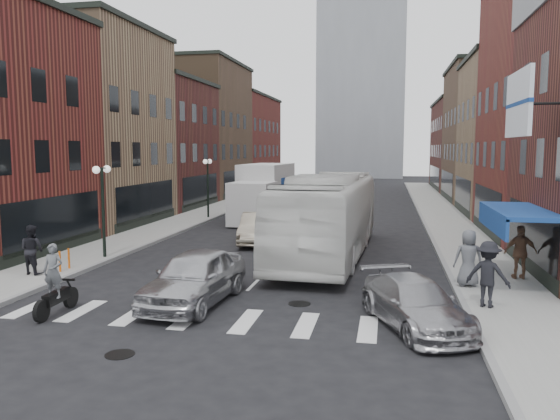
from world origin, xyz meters
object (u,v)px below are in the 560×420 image
object	(u,v)px
transit_bus	(328,215)
sedan_left_near	(194,277)
ped_right_b	(521,252)
bike_rack	(64,260)
curb_car	(415,303)
ped_right_a	(488,274)
streetlamp_near	(103,194)
box_truck	(263,193)
motorcycle_rider	(54,282)
billboard_sign	(522,106)
ped_right_c	(468,258)
streetlamp_far	(208,177)
ped_left_solo	(32,249)
sedan_left_far	(258,228)

from	to	relation	value
transit_bus	sedan_left_near	size ratio (longest dim) A/B	2.66
ped_right_b	bike_rack	bearing A→B (deg)	0.68
bike_rack	curb_car	xyz separation A→B (m)	(13.04, -3.87, 0.11)
ped_right_a	transit_bus	bearing A→B (deg)	-30.47
streetlamp_near	bike_rack	bearing A→B (deg)	-94.24
box_truck	motorcycle_rider	size ratio (longest dim) A/B	4.15
billboard_sign	bike_rack	size ratio (longest dim) A/B	4.62
sedan_left_near	ped_right_a	distance (m)	8.90
streetlamp_near	curb_car	world-z (taller)	streetlamp_near
sedan_left_near	ped_right_b	xyz separation A→B (m)	(10.64, 4.84, 0.28)
curb_car	streetlamp_near	bearing A→B (deg)	130.17
ped_right_a	curb_car	bearing A→B (deg)	63.66
ped_right_b	ped_right_c	xyz separation A→B (m)	(-2.00, -1.48, 0.00)
streetlamp_far	ped_right_a	world-z (taller)	streetlamp_far
streetlamp_far	ped_right_a	bearing A→B (deg)	-51.23
streetlamp_far	motorcycle_rider	world-z (taller)	streetlamp_far
transit_bus	ped_right_c	distance (m)	7.39
bike_rack	sedan_left_near	distance (m)	7.00
billboard_sign	transit_bus	xyz separation A→B (m)	(-6.53, 6.32, -4.29)
streetlamp_far	ped_right_c	xyz separation A→B (m)	(14.80, -16.23, -1.78)
billboard_sign	streetlamp_near	world-z (taller)	billboard_sign
box_truck	ped_right_b	world-z (taller)	box_truck
ped_left_solo	curb_car	bearing A→B (deg)	179.28
curb_car	ped_left_solo	distance (m)	14.16
bike_rack	transit_bus	size ratio (longest dim) A/B	0.06
ped_left_solo	transit_bus	bearing A→B (deg)	-137.00
bike_rack	ped_right_c	world-z (taller)	ped_right_c
billboard_sign	ped_right_a	xyz separation A→B (m)	(-0.97, -1.20, -4.99)
billboard_sign	box_truck	distance (m)	21.83
billboard_sign	streetlamp_near	bearing A→B (deg)	167.65
transit_bus	curb_car	world-z (taller)	transit_bus
bike_rack	curb_car	size ratio (longest dim) A/B	0.18
box_truck	transit_bus	distance (m)	12.63
curb_car	sedan_left_near	bearing A→B (deg)	148.97
streetlamp_far	ped_left_solo	size ratio (longest dim) A/B	2.20
billboard_sign	streetlamp_far	world-z (taller)	billboard_sign
ped_right_b	ped_right_a	bearing A→B (deg)	59.84
bike_rack	box_truck	world-z (taller)	box_truck
ped_left_solo	ped_right_b	bearing A→B (deg)	-159.45
ped_left_solo	ped_right_c	world-z (taller)	ped_right_c
billboard_sign	sedan_left_far	xyz separation A→B (m)	(-10.43, 8.95, -5.36)
bike_rack	motorcycle_rider	world-z (taller)	motorcycle_rider
streetlamp_near	sedan_left_far	xyz separation A→B (m)	(5.56, 5.45, -2.14)
transit_bus	curb_car	distance (m)	10.05
bike_rack	ped_right_b	bearing A→B (deg)	6.52
transit_bus	ped_right_c	world-z (taller)	transit_bus
ped_right_c	curb_car	bearing A→B (deg)	61.11
streetlamp_far	bike_rack	size ratio (longest dim) A/B	5.14
ped_right_a	motorcycle_rider	bearing A→B (deg)	35.78
transit_bus	sedan_left_far	distance (m)	4.82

